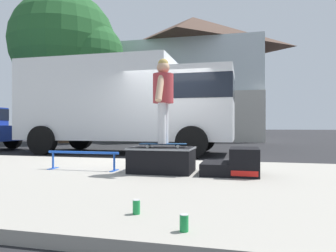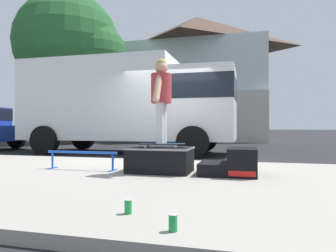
{
  "view_description": "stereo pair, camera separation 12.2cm",
  "coord_description": "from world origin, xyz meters",
  "px_view_note": "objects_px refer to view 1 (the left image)",
  "views": [
    {
      "loc": [
        2.11,
        -7.5,
        0.9
      ],
      "look_at": [
        0.47,
        -0.64,
        0.9
      ],
      "focal_mm": 33.38,
      "sensor_mm": 36.0,
      "label": 1
    },
    {
      "loc": [
        2.22,
        -7.47,
        0.9
      ],
      "look_at": [
        0.47,
        -0.64,
        0.9
      ],
      "focal_mm": 33.38,
      "sensor_mm": 36.0,
      "label": 2
    }
  ],
  "objects_px": {
    "kicker_ramp": "(235,164)",
    "box_truck": "(128,102)",
    "soda_can_b": "(184,223)",
    "grind_rail": "(83,156)",
    "soda_can": "(136,207)",
    "street_tree_main": "(69,47)",
    "skateboard": "(163,144)",
    "skate_box": "(162,159)",
    "skater_kid": "(163,94)"
  },
  "relations": [
    {
      "from": "kicker_ramp",
      "to": "box_truck",
      "type": "height_order",
      "value": "box_truck"
    },
    {
      "from": "kicker_ramp",
      "to": "soda_can_b",
      "type": "height_order",
      "value": "kicker_ramp"
    },
    {
      "from": "grind_rail",
      "to": "soda_can",
      "type": "height_order",
      "value": "grind_rail"
    },
    {
      "from": "soda_can_b",
      "to": "street_tree_main",
      "type": "height_order",
      "value": "street_tree_main"
    },
    {
      "from": "soda_can",
      "to": "soda_can_b",
      "type": "height_order",
      "value": "same"
    },
    {
      "from": "kicker_ramp",
      "to": "grind_rail",
      "type": "bearing_deg",
      "value": -178.88
    },
    {
      "from": "skateboard",
      "to": "street_tree_main",
      "type": "bearing_deg",
      "value": 128.11
    },
    {
      "from": "skate_box",
      "to": "skater_kid",
      "type": "height_order",
      "value": "skater_kid"
    },
    {
      "from": "skate_box",
      "to": "street_tree_main",
      "type": "distance_m",
      "value": 13.05
    },
    {
      "from": "grind_rail",
      "to": "soda_can",
      "type": "xyz_separation_m",
      "value": [
        1.84,
        -2.41,
        -0.18
      ]
    },
    {
      "from": "skateboard",
      "to": "soda_can",
      "type": "bearing_deg",
      "value": -81.23
    },
    {
      "from": "grind_rail",
      "to": "soda_can_b",
      "type": "relative_size",
      "value": 10.75
    },
    {
      "from": "soda_can",
      "to": "skate_box",
      "type": "bearing_deg",
      "value": 99.29
    },
    {
      "from": "soda_can_b",
      "to": "skate_box",
      "type": "bearing_deg",
      "value": 107.67
    },
    {
      "from": "box_truck",
      "to": "street_tree_main",
      "type": "distance_m",
      "value": 7.89
    },
    {
      "from": "skate_box",
      "to": "grind_rail",
      "type": "bearing_deg",
      "value": -177.93
    },
    {
      "from": "soda_can",
      "to": "skater_kid",
      "type": "bearing_deg",
      "value": 98.77
    },
    {
      "from": "skateboard",
      "to": "skater_kid",
      "type": "distance_m",
      "value": 0.84
    },
    {
      "from": "box_truck",
      "to": "kicker_ramp",
      "type": "bearing_deg",
      "value": -52.21
    },
    {
      "from": "soda_can",
      "to": "box_truck",
      "type": "relative_size",
      "value": 0.02
    },
    {
      "from": "grind_rail",
      "to": "skateboard",
      "type": "bearing_deg",
      "value": 0.57
    },
    {
      "from": "skateboard",
      "to": "box_truck",
      "type": "relative_size",
      "value": 0.12
    },
    {
      "from": "skate_box",
      "to": "box_truck",
      "type": "distance_m",
      "value": 5.36
    },
    {
      "from": "grind_rail",
      "to": "skater_kid",
      "type": "distance_m",
      "value": 1.82
    },
    {
      "from": "kicker_ramp",
      "to": "grind_rail",
      "type": "distance_m",
      "value": 2.65
    },
    {
      "from": "skater_kid",
      "to": "soda_can_b",
      "type": "distance_m",
      "value": 3.17
    },
    {
      "from": "skate_box",
      "to": "skateboard",
      "type": "distance_m",
      "value": 0.26
    },
    {
      "from": "soda_can_b",
      "to": "skater_kid",
      "type": "bearing_deg",
      "value": 107.36
    },
    {
      "from": "skate_box",
      "to": "soda_can_b",
      "type": "bearing_deg",
      "value": -72.33
    },
    {
      "from": "skateboard",
      "to": "box_truck",
      "type": "xyz_separation_m",
      "value": [
        -2.4,
        4.65,
        1.11
      ]
    },
    {
      "from": "kicker_ramp",
      "to": "skater_kid",
      "type": "relative_size",
      "value": 0.63
    },
    {
      "from": "kicker_ramp",
      "to": "soda_can",
      "type": "distance_m",
      "value": 2.6
    },
    {
      "from": "skateboard",
      "to": "skater_kid",
      "type": "relative_size",
      "value": 0.57
    },
    {
      "from": "skater_kid",
      "to": "soda_can",
      "type": "relative_size",
      "value": 11.24
    },
    {
      "from": "skate_box",
      "to": "kicker_ramp",
      "type": "height_order",
      "value": "kicker_ramp"
    },
    {
      "from": "soda_can",
      "to": "box_truck",
      "type": "height_order",
      "value": "box_truck"
    },
    {
      "from": "kicker_ramp",
      "to": "soda_can_b",
      "type": "xyz_separation_m",
      "value": [
        -0.31,
        -2.81,
        -0.12
      ]
    },
    {
      "from": "soda_can_b",
      "to": "box_truck",
      "type": "relative_size",
      "value": 0.02
    },
    {
      "from": "kicker_ramp",
      "to": "street_tree_main",
      "type": "height_order",
      "value": "street_tree_main"
    },
    {
      "from": "kicker_ramp",
      "to": "soda_can",
      "type": "xyz_separation_m",
      "value": [
        -0.8,
        -2.47,
        -0.12
      ]
    },
    {
      "from": "soda_can_b",
      "to": "grind_rail",
      "type": "bearing_deg",
      "value": 130.22
    },
    {
      "from": "skateboard",
      "to": "skater_kid",
      "type": "xyz_separation_m",
      "value": [
        0.0,
        -0.0,
        0.84
      ]
    },
    {
      "from": "grind_rail",
      "to": "street_tree_main",
      "type": "relative_size",
      "value": 0.17
    },
    {
      "from": "grind_rail",
      "to": "box_truck",
      "type": "xyz_separation_m",
      "value": [
        -0.93,
        4.67,
        1.34
      ]
    },
    {
      "from": "skater_kid",
      "to": "box_truck",
      "type": "distance_m",
      "value": 5.24
    },
    {
      "from": "skate_box",
      "to": "grind_rail",
      "type": "relative_size",
      "value": 0.78
    },
    {
      "from": "soda_can_b",
      "to": "box_truck",
      "type": "height_order",
      "value": "box_truck"
    },
    {
      "from": "skate_box",
      "to": "kicker_ramp",
      "type": "distance_m",
      "value": 1.21
    },
    {
      "from": "box_truck",
      "to": "street_tree_main",
      "type": "xyz_separation_m",
      "value": [
        -5.14,
        4.96,
        3.34
      ]
    },
    {
      "from": "box_truck",
      "to": "street_tree_main",
      "type": "relative_size",
      "value": 0.87
    }
  ]
}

